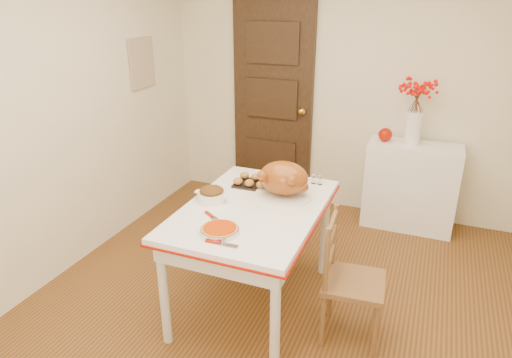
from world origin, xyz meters
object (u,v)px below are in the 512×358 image
at_px(kitchen_table, 253,257).
at_px(turkey_platter, 284,180).
at_px(pumpkin_pie, 220,229).
at_px(chair_oak, 354,280).
at_px(sideboard, 410,186).

distance_m(kitchen_table, turkey_platter, 0.58).
relative_size(kitchen_table, pumpkin_pie, 5.61).
distance_m(kitchen_table, chair_oak, 0.72).
xyz_separation_m(kitchen_table, turkey_platter, (0.14, 0.22, 0.52)).
bearing_deg(kitchen_table, pumpkin_pie, -96.85).
relative_size(sideboard, pumpkin_pie, 3.54).
distance_m(sideboard, pumpkin_pie, 2.32).
bearing_deg(turkey_platter, sideboard, 81.45).
relative_size(chair_oak, turkey_platter, 2.12).
height_order(kitchen_table, chair_oak, chair_oak).
bearing_deg(chair_oak, pumpkin_pie, 109.34).
relative_size(kitchen_table, turkey_platter, 3.25).
height_order(chair_oak, turkey_platter, turkey_platter).
relative_size(sideboard, kitchen_table, 0.63).
bearing_deg(chair_oak, kitchen_table, 80.13).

